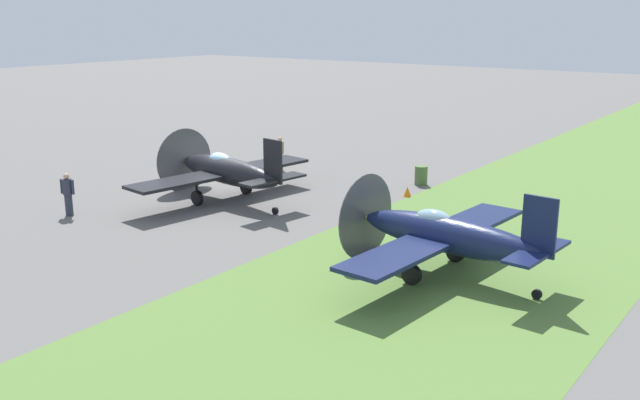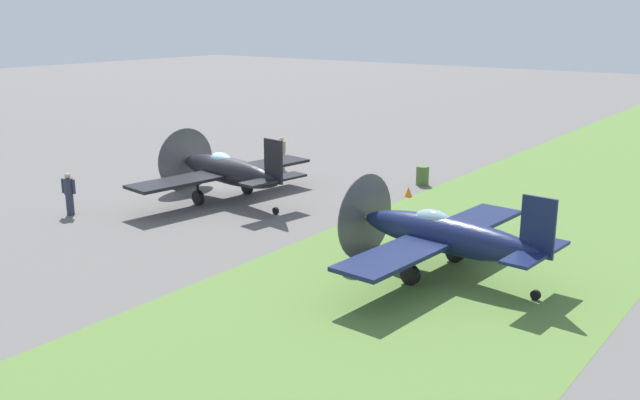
% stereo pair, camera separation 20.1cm
% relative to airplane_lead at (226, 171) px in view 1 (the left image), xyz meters
% --- Properties ---
extents(ground_plane, '(160.00, 160.00, 0.00)m').
position_rel_airplane_lead_xyz_m(ground_plane, '(0.73, 0.68, -1.33)').
color(ground_plane, '#605E5B').
extents(grass_verge, '(120.00, 11.00, 0.01)m').
position_rel_airplane_lead_xyz_m(grass_verge, '(0.73, -11.51, -1.33)').
color(grass_verge, '#567A38').
rests_on(grass_verge, ground).
extents(airplane_lead, '(8.99, 7.14, 3.18)m').
position_rel_airplane_lead_xyz_m(airplane_lead, '(0.00, 0.00, 0.00)').
color(airplane_lead, black).
rests_on(airplane_lead, ground).
extents(airplane_wingman, '(8.78, 6.94, 3.12)m').
position_rel_airplane_lead_xyz_m(airplane_wingman, '(-2.63, -11.63, -0.02)').
color(airplane_wingman, '#141E47').
rests_on(airplane_wingman, ground).
extents(ground_crew_chief, '(0.63, 0.38, 1.73)m').
position_rel_airplane_lead_xyz_m(ground_crew_chief, '(6.18, 2.07, -0.42)').
color(ground_crew_chief, '#847A5B').
rests_on(ground_crew_chief, ground).
extents(ground_crew_mechanic, '(0.38, 0.60, 1.73)m').
position_rel_airplane_lead_xyz_m(ground_crew_mechanic, '(-5.43, 3.48, -0.42)').
color(ground_crew_mechanic, '#2D3342').
rests_on(ground_crew_mechanic, ground).
extents(fuel_drum, '(0.60, 0.60, 0.90)m').
position_rel_airplane_lead_xyz_m(fuel_drum, '(7.59, -5.35, -0.88)').
color(fuel_drum, '#476633').
rests_on(fuel_drum, ground).
extents(runway_marker_cone, '(0.36, 0.36, 0.44)m').
position_rel_airplane_lead_xyz_m(runway_marker_cone, '(5.26, -5.93, -1.11)').
color(runway_marker_cone, orange).
rests_on(runway_marker_cone, ground).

